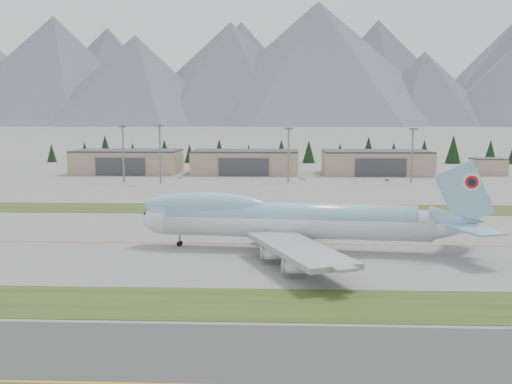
{
  "coord_description": "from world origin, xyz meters",
  "views": [
    {
      "loc": [
        0.89,
        -112.89,
        25.04
      ],
      "look_at": [
        -4.65,
        19.93,
        8.0
      ],
      "focal_mm": 40.0,
      "sensor_mm": 36.0,
      "label": 1
    }
  ],
  "objects_px": {
    "hangar_right": "(376,162)",
    "service_vehicle_c": "(387,181)",
    "hangar_left": "(128,161)",
    "service_vehicle_b": "(302,179)",
    "boeing_747_freighter": "(291,220)",
    "hangar_center": "(245,162)",
    "service_vehicle_a": "(179,178)"
  },
  "relations": [
    {
      "from": "hangar_left",
      "to": "service_vehicle_b",
      "type": "height_order",
      "value": "hangar_left"
    },
    {
      "from": "service_vehicle_c",
      "to": "service_vehicle_b",
      "type": "bearing_deg",
      "value": -170.08
    },
    {
      "from": "boeing_747_freighter",
      "to": "service_vehicle_b",
      "type": "distance_m",
      "value": 131.14
    },
    {
      "from": "hangar_center",
      "to": "hangar_right",
      "type": "distance_m",
      "value": 60.0
    },
    {
      "from": "boeing_747_freighter",
      "to": "service_vehicle_a",
      "type": "bearing_deg",
      "value": 114.64
    },
    {
      "from": "service_vehicle_b",
      "to": "service_vehicle_c",
      "type": "relative_size",
      "value": 0.79
    },
    {
      "from": "hangar_center",
      "to": "service_vehicle_b",
      "type": "bearing_deg",
      "value": -43.35
    },
    {
      "from": "service_vehicle_b",
      "to": "boeing_747_freighter",
      "type": "bearing_deg",
      "value": -150.0
    },
    {
      "from": "boeing_747_freighter",
      "to": "hangar_left",
      "type": "xyz_separation_m",
      "value": [
        -73.14,
        154.84,
        -0.48
      ]
    },
    {
      "from": "boeing_747_freighter",
      "to": "hangar_center",
      "type": "distance_m",
      "value": 155.9
    },
    {
      "from": "hangar_left",
      "to": "hangar_right",
      "type": "relative_size",
      "value": 1.0
    },
    {
      "from": "hangar_right",
      "to": "service_vehicle_c",
      "type": "bearing_deg",
      "value": -89.97
    },
    {
      "from": "hangar_center",
      "to": "service_vehicle_a",
      "type": "xyz_separation_m",
      "value": [
        -27.01,
        -22.01,
        -5.39
      ]
    },
    {
      "from": "service_vehicle_b",
      "to": "service_vehicle_c",
      "type": "height_order",
      "value": "service_vehicle_c"
    },
    {
      "from": "hangar_right",
      "to": "service_vehicle_b",
      "type": "height_order",
      "value": "hangar_right"
    },
    {
      "from": "service_vehicle_a",
      "to": "service_vehicle_c",
      "type": "distance_m",
      "value": 87.25
    },
    {
      "from": "hangar_left",
      "to": "hangar_center",
      "type": "relative_size",
      "value": 1.0
    },
    {
      "from": "hangar_left",
      "to": "service_vehicle_a",
      "type": "xyz_separation_m",
      "value": [
        27.99,
        -22.01,
        -5.39
      ]
    },
    {
      "from": "hangar_left",
      "to": "hangar_right",
      "type": "bearing_deg",
      "value": 0.0
    },
    {
      "from": "service_vehicle_c",
      "to": "boeing_747_freighter",
      "type": "bearing_deg",
      "value": -91.26
    },
    {
      "from": "hangar_center",
      "to": "service_vehicle_c",
      "type": "xyz_separation_m",
      "value": [
        60.01,
        -28.36,
        -5.39
      ]
    },
    {
      "from": "boeing_747_freighter",
      "to": "hangar_left",
      "type": "distance_m",
      "value": 171.24
    },
    {
      "from": "hangar_left",
      "to": "service_vehicle_a",
      "type": "bearing_deg",
      "value": -38.18
    },
    {
      "from": "hangar_right",
      "to": "boeing_747_freighter",
      "type": "bearing_deg",
      "value": -105.13
    },
    {
      "from": "hangar_center",
      "to": "service_vehicle_c",
      "type": "relative_size",
      "value": 12.02
    },
    {
      "from": "hangar_left",
      "to": "service_vehicle_c",
      "type": "distance_m",
      "value": 118.58
    },
    {
      "from": "service_vehicle_a",
      "to": "service_vehicle_b",
      "type": "relative_size",
      "value": 1.0
    },
    {
      "from": "hangar_center",
      "to": "service_vehicle_c",
      "type": "bearing_deg",
      "value": -25.29
    },
    {
      "from": "service_vehicle_b",
      "to": "hangar_right",
      "type": "bearing_deg",
      "value": -21.98
    },
    {
      "from": "hangar_left",
      "to": "service_vehicle_b",
      "type": "bearing_deg",
      "value": -16.63
    },
    {
      "from": "service_vehicle_a",
      "to": "hangar_center",
      "type": "bearing_deg",
      "value": 16.98
    },
    {
      "from": "hangar_left",
      "to": "service_vehicle_c",
      "type": "relative_size",
      "value": 12.02
    }
  ]
}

